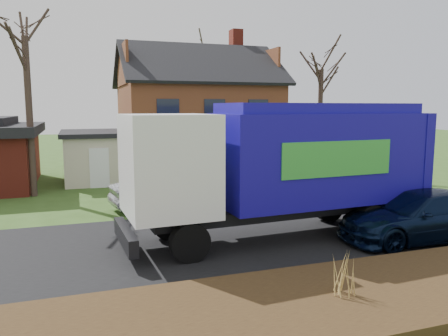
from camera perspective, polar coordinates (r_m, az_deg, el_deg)
name	(u,v)px	position (r m, az deg, el deg)	size (l,w,h in m)	color
ground	(251,237)	(14.50, 3.59, -8.96)	(120.00, 120.00, 0.00)	#304D19
road	(251,237)	(14.50, 3.59, -8.93)	(80.00, 7.00, 0.02)	black
mulch_verge	(346,299)	(10.07, 15.66, -16.19)	(80.00, 3.50, 0.30)	black
main_house	(189,110)	(27.58, -4.58, 7.55)	(12.95, 8.95, 9.26)	beige
garbage_truck	(289,161)	(14.18, 8.44, 0.92)	(10.25, 3.22, 4.34)	black
silver_sedan	(165,191)	(18.49, -7.73, -2.98)	(1.55, 4.45, 1.47)	#A0A3A8
navy_wagon	(421,216)	(15.33, 24.30, -5.71)	(2.19, 5.39, 1.57)	black
tree_front_west	(23,11)	(22.81, -24.77, 18.10)	(3.48, 3.48, 10.33)	#3C2C24
tree_front_east	(322,52)	(28.30, 12.67, 14.56)	(3.35, 3.35, 9.30)	#392922
tree_back	(206,48)	(36.48, -2.37, 15.37)	(3.38, 3.38, 10.70)	#423327
grass_clump_mid	(343,272)	(9.73, 15.32, -12.98)	(0.35, 0.29, 0.97)	tan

